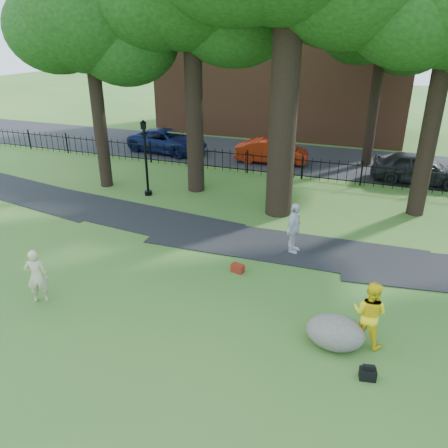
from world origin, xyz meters
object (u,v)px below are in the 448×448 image
at_px(boulder, 335,330).
at_px(lamppost, 146,159).
at_px(red_sedan, 272,151).
at_px(woman, 37,276).
at_px(man, 370,313).

xyz_separation_m(boulder, lamppost, (-9.77, 7.91, 1.33)).
height_order(lamppost, red_sedan, lamppost).
bearing_deg(boulder, lamppost, 141.01).
bearing_deg(lamppost, boulder, -56.83).
height_order(boulder, lamppost, lamppost).
distance_m(woman, boulder, 8.31).
bearing_deg(man, red_sedan, -49.90).
distance_m(woman, lamppost, 9.12).
xyz_separation_m(woman, boulder, (8.24, 1.03, -0.40)).
relative_size(man, lamppost, 0.49).
bearing_deg(boulder, woman, -172.85).
height_order(woman, man, man).
bearing_deg(boulder, red_sedan, 110.46).
height_order(woman, lamppost, lamppost).
bearing_deg(lamppost, man, -53.60).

